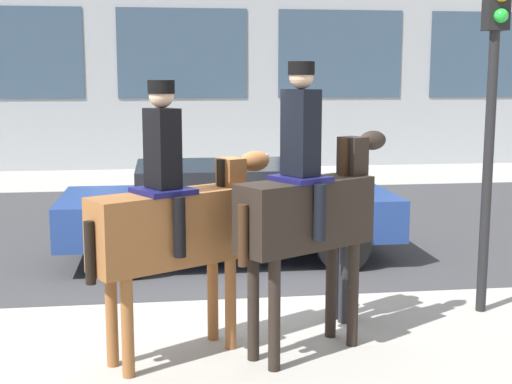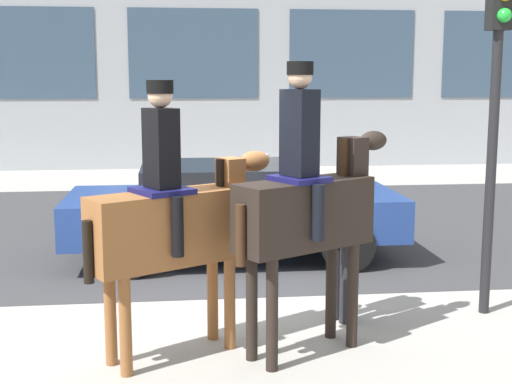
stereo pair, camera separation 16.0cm
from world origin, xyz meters
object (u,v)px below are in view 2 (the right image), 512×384
mounted_horse_lead (173,220)px  mounted_horse_companion (307,205)px  traffic_light (496,81)px  pedestrian_bystander (342,231)px  street_car_near_lane (232,207)px

mounted_horse_lead → mounted_horse_companion: size_ratio=0.94×
mounted_horse_companion → traffic_light: 2.64m
mounted_horse_lead → pedestrian_bystander: mounted_horse_lead is taller
mounted_horse_lead → street_car_near_lane: size_ratio=0.55×
mounted_horse_lead → traffic_light: (3.44, 0.85, 1.26)m
mounted_horse_companion → traffic_light: traffic_light is taller
pedestrian_bystander → traffic_light: size_ratio=0.44×
street_car_near_lane → traffic_light: size_ratio=1.24×
traffic_light → mounted_horse_companion: bearing=-157.5°
mounted_horse_companion → pedestrian_bystander: size_ratio=1.64×
street_car_near_lane → traffic_light: 4.21m
mounted_horse_lead → traffic_light: 3.76m
mounted_horse_lead → street_car_near_lane: (0.82, 3.61, -0.56)m
mounted_horse_lead → street_car_near_lane: mounted_horse_lead is taller
mounted_horse_companion → street_car_near_lane: (-0.42, 3.67, -0.68)m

